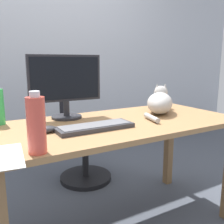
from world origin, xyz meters
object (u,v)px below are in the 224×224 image
(office_chair, at_px, (79,141))
(monitor, at_px, (66,84))
(cat, at_px, (160,102))
(spray_bottle, at_px, (36,125))
(computer_mouse, at_px, (47,129))
(keyboard, at_px, (95,127))

(office_chair, relative_size, monitor, 1.88)
(cat, xyz_separation_m, spray_bottle, (-1.00, -0.40, 0.04))
(cat, bearing_deg, monitor, 165.96)
(office_chair, relative_size, computer_mouse, 8.20)
(cat, relative_size, spray_bottle, 1.81)
(cat, height_order, spray_bottle, spray_bottle)
(keyboard, bearing_deg, office_chair, 73.09)
(computer_mouse, xyz_separation_m, spray_bottle, (-0.12, -0.28, 0.10))
(office_chair, relative_size, keyboard, 2.05)
(monitor, relative_size, cat, 1.03)
(cat, bearing_deg, spray_bottle, -158.03)
(cat, bearing_deg, computer_mouse, -172.40)
(office_chair, height_order, computer_mouse, office_chair)
(office_chair, bearing_deg, monitor, -120.25)
(office_chair, distance_m, computer_mouse, 1.02)
(cat, bearing_deg, keyboard, -163.63)
(office_chair, distance_m, monitor, 0.83)
(office_chair, height_order, spray_bottle, spray_bottle)
(monitor, xyz_separation_m, spray_bottle, (-0.33, -0.57, -0.11))
(spray_bottle, bearing_deg, cat, 21.97)
(monitor, height_order, spray_bottle, monitor)
(spray_bottle, bearing_deg, keyboard, 30.43)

